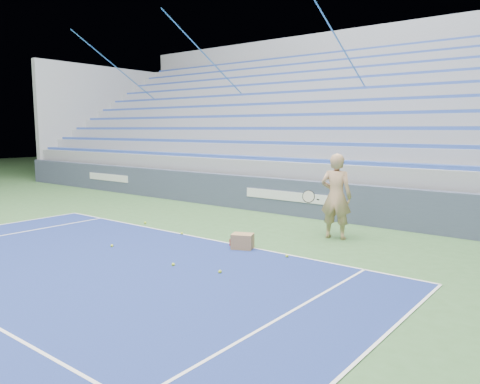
# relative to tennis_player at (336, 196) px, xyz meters

# --- Properties ---
(sponsor_barrier) EXTENTS (30.00, 0.32, 1.10)m
(sponsor_barrier) POSITION_rel_tennis_player_xyz_m (-2.48, 2.00, -0.48)
(sponsor_barrier) COLOR #3C455C
(sponsor_barrier) RESTS_ON ground
(bleachers) EXTENTS (31.00, 9.15, 7.30)m
(bleachers) POSITION_rel_tennis_player_xyz_m (-2.49, 7.71, 1.32)
(bleachers) COLOR #93959B
(bleachers) RESTS_ON ground
(tennis_player) EXTENTS (1.02, 0.93, 2.06)m
(tennis_player) POSITION_rel_tennis_player_xyz_m (0.00, 0.00, 0.00)
(tennis_player) COLOR tan
(tennis_player) RESTS_ON ground
(ball_box) EXTENTS (0.56, 0.51, 0.34)m
(ball_box) POSITION_rel_tennis_player_xyz_m (-1.14, -2.19, -0.86)
(ball_box) COLOR #9B764B
(ball_box) RESTS_ON ground
(tennis_ball_0) EXTENTS (0.07, 0.07, 0.07)m
(tennis_ball_0) POSITION_rel_tennis_player_xyz_m (-0.38, -3.84, -1.00)
(tennis_ball_0) COLOR #B6D52B
(tennis_ball_0) RESTS_ON ground
(tennis_ball_1) EXTENTS (0.07, 0.07, 0.07)m
(tennis_ball_1) POSITION_rel_tennis_player_xyz_m (-1.38, -4.05, -1.00)
(tennis_ball_1) COLOR #B6D52B
(tennis_ball_1) RESTS_ON ground
(tennis_ball_2) EXTENTS (0.07, 0.07, 0.07)m
(tennis_ball_2) POSITION_rel_tennis_player_xyz_m (0.01, -2.17, -1.00)
(tennis_ball_2) COLOR #B6D52B
(tennis_ball_2) RESTS_ON ground
(tennis_ball_3) EXTENTS (0.07, 0.07, 0.07)m
(tennis_ball_3) POSITION_rel_tennis_player_xyz_m (-4.97, -1.70, -1.00)
(tennis_ball_3) COLOR #B6D52B
(tennis_ball_3) RESTS_ON ground
(tennis_ball_4) EXTENTS (0.07, 0.07, 0.07)m
(tennis_ball_4) POSITION_rel_tennis_player_xyz_m (-3.53, -3.89, -1.00)
(tennis_ball_4) COLOR #B6D52B
(tennis_ball_4) RESTS_ON ground
(tennis_ball_5) EXTENTS (0.07, 0.07, 0.07)m
(tennis_ball_5) POSITION_rel_tennis_player_xyz_m (-3.19, -2.03, -1.00)
(tennis_ball_5) COLOR #B6D52B
(tennis_ball_5) RESTS_ON ground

